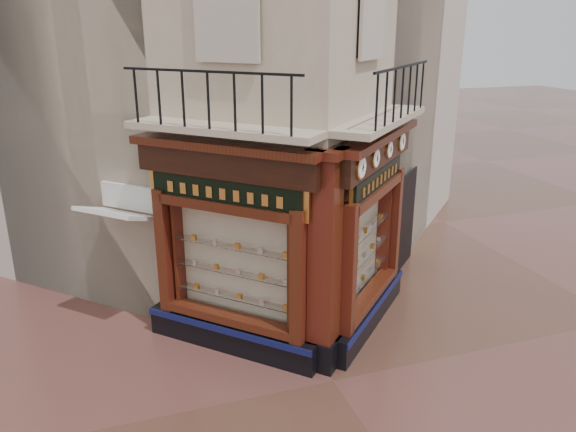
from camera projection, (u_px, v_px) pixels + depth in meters
name	position (u px, v px, depth m)	size (l,w,h in m)	color
ground	(333.00, 381.00, 9.69)	(80.00, 80.00, 0.00)	#4F3024
main_building	(238.00, 18.00, 13.28)	(8.00, 8.00, 12.00)	#BCAA93
neighbour_left	(125.00, 38.00, 14.91)	(8.00, 8.00, 11.00)	#BBAFA3
neighbour_right	(300.00, 37.00, 16.41)	(8.00, 8.00, 11.00)	#BBAFA3
shopfront_left	(229.00, 252.00, 10.03)	(2.86, 2.86, 3.98)	black
shopfront_right	(371.00, 234.00, 10.89)	(2.86, 2.86, 3.98)	black
corner_pilaster	(325.00, 266.00, 9.51)	(0.85, 0.85, 3.98)	black
balcony	(306.00, 124.00, 9.67)	(5.94, 2.97, 1.03)	#BCAA93
clock_a	(361.00, 168.00, 9.16)	(0.32, 0.32, 0.40)	gold
clock_b	(376.00, 158.00, 9.81)	(0.28, 0.28, 0.35)	gold
clock_c	(389.00, 149.00, 10.51)	(0.27, 0.27, 0.33)	gold
clock_d	(402.00, 141.00, 11.25)	(0.31, 0.31, 0.39)	gold
awning	(127.00, 326.00, 11.44)	(1.39, 0.83, 0.08)	silver
signboard_left	(225.00, 193.00, 9.61)	(2.30, 2.30, 0.62)	#C9893B
signboard_right	(378.00, 179.00, 10.49)	(2.05, 2.05, 0.55)	#C9893B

